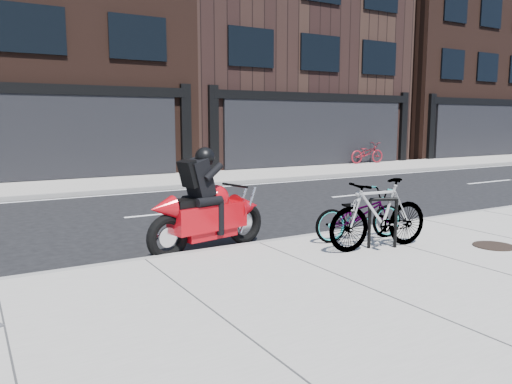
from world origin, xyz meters
TOP-DOWN VIEW (x-y plane):
  - ground at (0.00, 0.00)m, footprint 120.00×120.00m
  - sidewalk_near at (0.00, -5.00)m, footprint 60.00×6.00m
  - sidewalk_far at (0.00, 7.75)m, footprint 60.00×3.50m
  - building_mideast at (10.00, 14.50)m, footprint 12.00×10.00m
  - building_east at (22.00, 14.50)m, footprint 10.00×10.00m
  - bike_rack at (1.55, -3.28)m, footprint 0.46×0.24m
  - bicycle_front at (1.60, -2.67)m, footprint 1.78×0.84m
  - bicycle_rear at (1.47, -3.28)m, footprint 1.93×0.71m
  - motorcycle at (-0.67, -1.57)m, footprint 2.34×0.83m
  - bicycle_far at (12.59, 9.00)m, footprint 1.94×0.74m
  - manhole_cover at (3.22, -4.15)m, footprint 0.87×0.87m

SIDE VIEW (x-z plane):
  - ground at x=0.00m, z-range 0.00..0.00m
  - sidewalk_near at x=0.00m, z-range 0.00..0.13m
  - sidewalk_far at x=0.00m, z-range 0.00..0.13m
  - manhole_cover at x=3.22m, z-range 0.13..0.15m
  - bicycle_front at x=1.60m, z-range 0.13..1.03m
  - bike_rack at x=1.55m, z-range 0.20..1.03m
  - bicycle_far at x=12.59m, z-range 0.13..1.14m
  - bicycle_rear at x=1.47m, z-range 0.13..1.27m
  - motorcycle at x=-0.67m, z-range -0.17..1.60m
  - building_mideast at x=10.00m, z-range 0.00..12.50m
  - building_east at x=22.00m, z-range 0.00..13.00m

